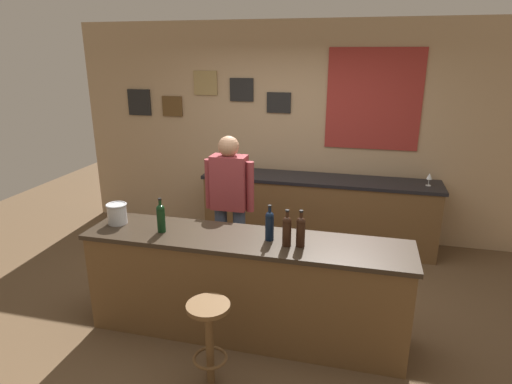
{
  "coord_description": "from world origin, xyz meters",
  "views": [
    {
      "loc": [
        0.91,
        -3.62,
        2.4
      ],
      "look_at": [
        -0.12,
        0.45,
        1.05
      ],
      "focal_mm": 30.42,
      "sensor_mm": 36.0,
      "label": 1
    }
  ],
  "objects_px": {
    "wine_bottle_d": "(301,230)",
    "wine_glass_c": "(247,167)",
    "ice_bucket": "(117,213)",
    "wine_glass_a": "(227,163)",
    "wine_bottle_b": "(270,225)",
    "bartender": "(230,201)",
    "wine_glass_b": "(239,165)",
    "wine_bottle_c": "(287,230)",
    "wine_bottle_a": "(161,217)",
    "bar_stool": "(209,330)",
    "wine_glass_d": "(429,177)"
  },
  "relations": [
    {
      "from": "wine_bottle_d",
      "to": "wine_glass_c",
      "type": "height_order",
      "value": "wine_bottle_d"
    },
    {
      "from": "wine_bottle_d",
      "to": "wine_glass_c",
      "type": "relative_size",
      "value": 1.97
    },
    {
      "from": "bar_stool",
      "to": "wine_bottle_a",
      "type": "relative_size",
      "value": 2.22
    },
    {
      "from": "ice_bucket",
      "to": "wine_glass_c",
      "type": "bearing_deg",
      "value": 70.51
    },
    {
      "from": "wine_glass_b",
      "to": "wine_glass_c",
      "type": "height_order",
      "value": "same"
    },
    {
      "from": "wine_glass_b",
      "to": "wine_glass_c",
      "type": "relative_size",
      "value": 1.0
    },
    {
      "from": "wine_glass_a",
      "to": "wine_bottle_c",
      "type": "bearing_deg",
      "value": -60.98
    },
    {
      "from": "bar_stool",
      "to": "ice_bucket",
      "type": "height_order",
      "value": "ice_bucket"
    },
    {
      "from": "wine_glass_a",
      "to": "wine_glass_b",
      "type": "relative_size",
      "value": 1.0
    },
    {
      "from": "bar_stool",
      "to": "wine_bottle_b",
      "type": "bearing_deg",
      "value": 66.58
    },
    {
      "from": "wine_bottle_c",
      "to": "ice_bucket",
      "type": "relative_size",
      "value": 1.63
    },
    {
      "from": "bartender",
      "to": "wine_bottle_a",
      "type": "relative_size",
      "value": 5.29
    },
    {
      "from": "bar_stool",
      "to": "wine_glass_c",
      "type": "xyz_separation_m",
      "value": [
        -0.43,
        2.64,
        0.55
      ]
    },
    {
      "from": "wine_bottle_a",
      "to": "wine_bottle_c",
      "type": "xyz_separation_m",
      "value": [
        1.1,
        -0.01,
        0.0
      ]
    },
    {
      "from": "wine_bottle_b",
      "to": "wine_bottle_c",
      "type": "relative_size",
      "value": 1.0
    },
    {
      "from": "bartender",
      "to": "wine_glass_a",
      "type": "bearing_deg",
      "value": 108.91
    },
    {
      "from": "wine_glass_c",
      "to": "wine_bottle_b",
      "type": "bearing_deg",
      "value": -69.54
    },
    {
      "from": "ice_bucket",
      "to": "wine_glass_d",
      "type": "relative_size",
      "value": 1.21
    },
    {
      "from": "wine_glass_b",
      "to": "wine_bottle_d",
      "type": "bearing_deg",
      "value": -61.67
    },
    {
      "from": "wine_glass_a",
      "to": "wine_glass_d",
      "type": "height_order",
      "value": "same"
    },
    {
      "from": "wine_bottle_d",
      "to": "wine_glass_c",
      "type": "xyz_separation_m",
      "value": [
        -1.0,
        2.01,
        -0.05
      ]
    },
    {
      "from": "bartender",
      "to": "wine_glass_c",
      "type": "xyz_separation_m",
      "value": [
        -0.13,
        1.15,
        0.07
      ]
    },
    {
      "from": "ice_bucket",
      "to": "wine_glass_a",
      "type": "distance_m",
      "value": 2.09
    },
    {
      "from": "wine_glass_a",
      "to": "wine_glass_d",
      "type": "relative_size",
      "value": 1.0
    },
    {
      "from": "bar_stool",
      "to": "wine_bottle_b",
      "type": "height_order",
      "value": "wine_bottle_b"
    },
    {
      "from": "wine_bottle_a",
      "to": "wine_glass_a",
      "type": "relative_size",
      "value": 1.97
    },
    {
      "from": "wine_glass_a",
      "to": "wine_glass_c",
      "type": "height_order",
      "value": "same"
    },
    {
      "from": "wine_glass_c",
      "to": "ice_bucket",
      "type": "bearing_deg",
      "value": -109.49
    },
    {
      "from": "wine_bottle_b",
      "to": "wine_glass_a",
      "type": "distance_m",
      "value": 2.32
    },
    {
      "from": "wine_glass_b",
      "to": "wine_glass_a",
      "type": "bearing_deg",
      "value": 164.15
    },
    {
      "from": "wine_glass_a",
      "to": "wine_glass_b",
      "type": "height_order",
      "value": "same"
    },
    {
      "from": "wine_bottle_d",
      "to": "ice_bucket",
      "type": "bearing_deg",
      "value": 177.43
    },
    {
      "from": "wine_bottle_a",
      "to": "wine_glass_a",
      "type": "height_order",
      "value": "wine_bottle_a"
    },
    {
      "from": "bartender",
      "to": "wine_bottle_b",
      "type": "relative_size",
      "value": 5.29
    },
    {
      "from": "wine_bottle_b",
      "to": "ice_bucket",
      "type": "distance_m",
      "value": 1.42
    },
    {
      "from": "bar_stool",
      "to": "wine_glass_a",
      "type": "xyz_separation_m",
      "value": [
        -0.74,
        2.76,
        0.55
      ]
    },
    {
      "from": "wine_bottle_a",
      "to": "wine_glass_d",
      "type": "distance_m",
      "value": 3.2
    },
    {
      "from": "wine_bottle_b",
      "to": "wine_bottle_c",
      "type": "height_order",
      "value": "same"
    },
    {
      "from": "wine_bottle_c",
      "to": "wine_glass_b",
      "type": "distance_m",
      "value": 2.33
    },
    {
      "from": "wine_bottle_a",
      "to": "wine_glass_b",
      "type": "bearing_deg",
      "value": 87.61
    },
    {
      "from": "wine_bottle_c",
      "to": "wine_bottle_d",
      "type": "distance_m",
      "value": 0.11
    },
    {
      "from": "ice_bucket",
      "to": "wine_glass_b",
      "type": "bearing_deg",
      "value": 74.41
    },
    {
      "from": "wine_bottle_c",
      "to": "wine_bottle_a",
      "type": "bearing_deg",
      "value": 179.25
    },
    {
      "from": "wine_bottle_c",
      "to": "wine_bottle_d",
      "type": "height_order",
      "value": "same"
    },
    {
      "from": "bar_stool",
      "to": "bartender",
      "type": "bearing_deg",
      "value": 101.48
    },
    {
      "from": "wine_bottle_c",
      "to": "wine_glass_c",
      "type": "xyz_separation_m",
      "value": [
        -0.89,
        2.03,
        -0.05
      ]
    },
    {
      "from": "wine_bottle_d",
      "to": "wine_glass_b",
      "type": "height_order",
      "value": "wine_bottle_d"
    },
    {
      "from": "wine_glass_c",
      "to": "wine_bottle_c",
      "type": "bearing_deg",
      "value": -66.37
    },
    {
      "from": "wine_glass_a",
      "to": "wine_glass_d",
      "type": "xyz_separation_m",
      "value": [
        2.51,
        -0.05,
        0.0
      ]
    },
    {
      "from": "wine_glass_a",
      "to": "bar_stool",
      "type": "bearing_deg",
      "value": -75.04
    }
  ]
}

